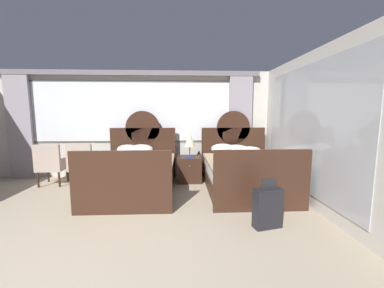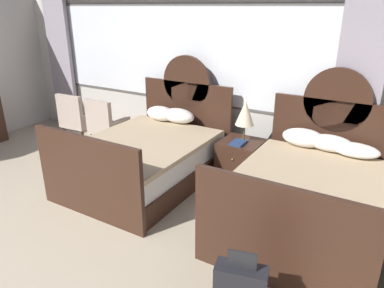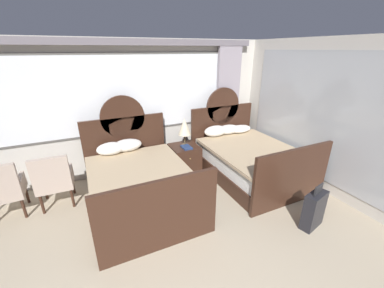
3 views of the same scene
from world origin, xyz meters
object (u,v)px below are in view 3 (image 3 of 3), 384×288
armchair_by_window_centre (2,189)px  suitcase_on_floor (314,210)px  bed_near_mirror (247,158)px  nightstand_between_beds (184,159)px  book_on_nightstand (186,147)px  armchair_by_window_left (54,179)px  table_lamp_on_nightstand (185,127)px  bed_near_window (139,183)px

armchair_by_window_centre → suitcase_on_floor: size_ratio=1.34×
bed_near_mirror → armchair_by_window_centre: bed_near_mirror is taller
armchair_by_window_centre → suitcase_on_floor: armchair_by_window_centre is taller
nightstand_between_beds → suitcase_on_floor: size_ratio=0.84×
book_on_nightstand → armchair_by_window_left: armchair_by_window_left is taller
suitcase_on_floor → bed_near_mirror: bearing=86.8°
table_lamp_on_nightstand → nightstand_between_beds: bearing=-132.1°
nightstand_between_beds → table_lamp_on_nightstand: size_ratio=1.01×
table_lamp_on_nightstand → armchair_by_window_left: 2.51m
armchair_by_window_left → suitcase_on_floor: armchair_by_window_left is taller
bed_near_window → table_lamp_on_nightstand: bed_near_window is taller
bed_near_mirror → suitcase_on_floor: 1.72m
nightstand_between_beds → armchair_by_window_left: size_ratio=0.63×
bed_near_window → suitcase_on_floor: bearing=-37.9°
bed_near_window → table_lamp_on_nightstand: 1.51m
nightstand_between_beds → book_on_nightstand: (-0.00, -0.11, 0.31)m
armchair_by_window_left → book_on_nightstand: bearing=2.0°
armchair_by_window_left → armchair_by_window_centre: 0.70m
bed_near_mirror → armchair_by_window_centre: 4.30m
nightstand_between_beds → table_lamp_on_nightstand: (0.02, 0.02, 0.71)m
table_lamp_on_nightstand → armchair_by_window_left: bearing=-174.8°
bed_near_window → armchair_by_window_left: 1.38m
table_lamp_on_nightstand → book_on_nightstand: size_ratio=2.29×
table_lamp_on_nightstand → book_on_nightstand: 0.42m
book_on_nightstand → suitcase_on_floor: bearing=-65.5°
nightstand_between_beds → book_on_nightstand: 0.33m
armchair_by_window_left → armchair_by_window_centre: bearing=180.0°
nightstand_between_beds → armchair_by_window_left: bearing=-175.3°
table_lamp_on_nightstand → armchair_by_window_centre: (-3.15, -0.22, -0.50)m
bed_near_mirror → nightstand_between_beds: (-1.14, 0.69, -0.08)m
bed_near_window → suitcase_on_floor: (2.19, -1.70, -0.09)m
bed_near_window → suitcase_on_floor: bed_near_window is taller
bed_near_mirror → nightstand_between_beds: size_ratio=3.78×
suitcase_on_floor → bed_near_window: bearing=142.1°
armchair_by_window_centre → table_lamp_on_nightstand: bearing=4.1°
bed_near_mirror → suitcase_on_floor: (-0.10, -1.72, -0.09)m
book_on_nightstand → bed_near_window: bearing=-153.0°
armchair_by_window_left → armchair_by_window_centre: (-0.70, 0.00, 0.00)m
bed_near_window → book_on_nightstand: size_ratio=8.72×
armchair_by_window_centre → armchair_by_window_left: bearing=-0.0°
table_lamp_on_nightstand → armchair_by_window_centre: table_lamp_on_nightstand is taller
bed_near_mirror → armchair_by_window_left: bed_near_mirror is taller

